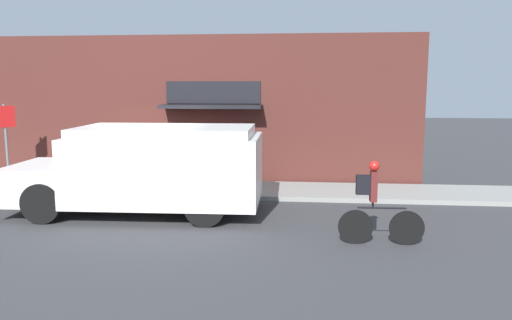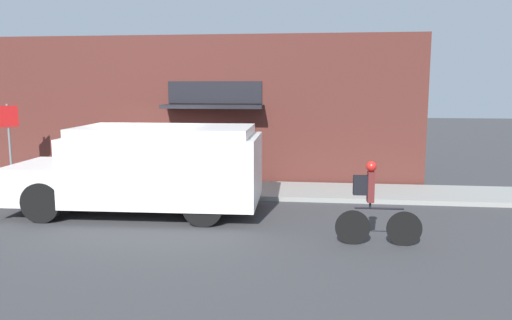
# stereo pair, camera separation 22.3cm
# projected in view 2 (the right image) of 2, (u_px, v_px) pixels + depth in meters

# --- Properties ---
(ground_plane) EXTENTS (70.00, 70.00, 0.00)m
(ground_plane) POSITION_uv_depth(u_px,v_px,m) (152.00, 198.00, 13.22)
(ground_plane) COLOR #38383A
(sidewalk) EXTENTS (28.00, 2.07, 0.12)m
(sidewalk) POSITION_uv_depth(u_px,v_px,m) (164.00, 188.00, 14.23)
(sidewalk) COLOR gray
(sidewalk) RESTS_ON ground_plane
(storefront) EXTENTS (14.89, 0.94, 4.44)m
(storefront) POSITION_uv_depth(u_px,v_px,m) (175.00, 110.00, 15.10)
(storefront) COLOR #4C231E
(storefront) RESTS_ON ground_plane
(school_bus) EXTENTS (5.82, 2.82, 2.03)m
(school_bus) POSITION_uv_depth(u_px,v_px,m) (149.00, 168.00, 11.54)
(school_bus) COLOR white
(school_bus) RESTS_ON ground_plane
(cyclist) EXTENTS (1.60, 0.20, 1.59)m
(cyclist) POSITION_uv_depth(u_px,v_px,m) (373.00, 205.00, 9.23)
(cyclist) COLOR black
(cyclist) RESTS_ON ground_plane
(stop_sign_post) EXTENTS (0.45, 0.45, 2.32)m
(stop_sign_post) POSITION_uv_depth(u_px,v_px,m) (8.00, 131.00, 14.18)
(stop_sign_post) COLOR slate
(stop_sign_post) RESTS_ON sidewalk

